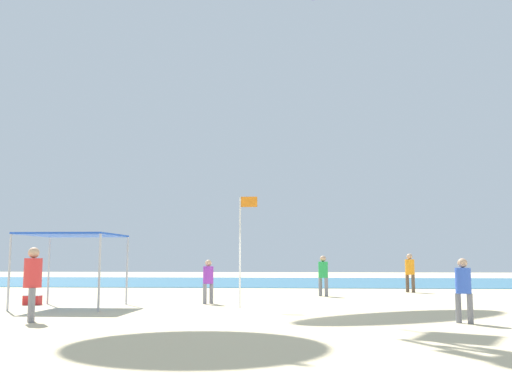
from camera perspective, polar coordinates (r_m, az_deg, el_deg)
name	(u,v)px	position (r m, az deg, el deg)	size (l,w,h in m)	color
ground	(246,314)	(17.54, -1.04, -12.04)	(110.00, 110.00, 0.10)	beige
ocean_strip	(277,282)	(41.17, 2.11, -8.89)	(110.00, 18.10, 0.03)	teal
canopy_tent	(73,238)	(20.25, -17.67, -4.36)	(2.94, 2.90, 2.43)	#B2B2B7
person_near_tent	(323,272)	(25.33, 6.68, -7.92)	(0.42, 0.42, 1.75)	slate
person_leftmost	(410,270)	(29.08, 15.02, -7.44)	(0.44, 0.44, 1.87)	brown
person_central	(33,278)	(15.96, -21.28, -7.94)	(0.45, 0.47, 1.89)	slate
person_rightmost	(463,285)	(15.48, 19.87, -8.66)	(0.39, 0.38, 1.61)	slate
person_far_shore	(208,278)	(20.96, -4.76, -8.49)	(0.37, 0.37, 1.57)	slate
banner_flag	(242,240)	(19.23, -1.39, -4.82)	(0.61, 0.06, 3.68)	silver
cooler_box	(32,300)	(21.91, -21.30, -9.94)	(0.57, 0.37, 0.35)	red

